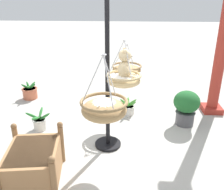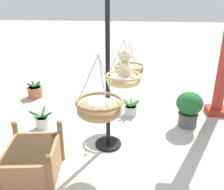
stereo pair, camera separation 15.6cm
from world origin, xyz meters
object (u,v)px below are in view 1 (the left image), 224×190
potted_plant_conical_shrub (40,122)px  teddy_bear (125,66)px  hanging_basket_with_teddy (124,79)px  greenhouse_pillar_right (222,45)px  potted_plant_tall_leafy (30,92)px  display_pole_central (108,100)px  hanging_basket_right_low (104,108)px  wooden_planter_box (34,164)px  potted_plant_fern_front (128,108)px  hanging_basket_left_high (127,69)px  potted_plant_small_succulent (186,106)px

potted_plant_conical_shrub → teddy_bear: bearing=69.6°
hanging_basket_with_teddy → greenhouse_pillar_right: 2.50m
greenhouse_pillar_right → potted_plant_tall_leafy: greenhouse_pillar_right is taller
display_pole_central → hanging_basket_right_low: 1.32m
greenhouse_pillar_right → potted_plant_conical_shrub: bearing=-73.9°
greenhouse_pillar_right → wooden_planter_box: bearing=-52.3°
wooden_planter_box → potted_plant_tall_leafy: (-2.85, -1.14, -0.11)m
display_pole_central → potted_plant_tall_leafy: display_pole_central is taller
hanging_basket_with_teddy → hanging_basket_right_low: bearing=-9.6°
hanging_basket_with_teddy → potted_plant_fern_front: 1.75m
teddy_bear → hanging_basket_left_high: teddy_bear is taller
teddy_bear → greenhouse_pillar_right: size_ratio=0.15×
teddy_bear → hanging_basket_right_low: hanging_basket_right_low is taller
potted_plant_conical_shrub → potted_plant_small_succulent: bearing=97.9°
teddy_bear → potted_plant_fern_front: bearing=177.4°
teddy_bear → potted_plant_tall_leafy: (-2.07, -2.34, -1.28)m
potted_plant_tall_leafy → potted_plant_conical_shrub: potted_plant_tall_leafy is taller
potted_plant_fern_front → teddy_bear: bearing=-2.6°
potted_plant_fern_front → potted_plant_conical_shrub: size_ratio=0.75×
greenhouse_pillar_right → potted_plant_fern_front: size_ratio=7.66×
teddy_bear → potted_plant_tall_leafy: bearing=-131.4°
wooden_planter_box → potted_plant_fern_front: (-2.14, 1.26, -0.14)m
hanging_basket_with_teddy → potted_plant_small_succulent: hanging_basket_with_teddy is taller
display_pole_central → potted_plant_fern_front: size_ratio=6.65×
hanging_basket_with_teddy → teddy_bear: bearing=90.0°
potted_plant_small_succulent → potted_plant_conical_shrub: bearing=-82.1°
hanging_basket_right_low → display_pole_central: bearing=-177.0°
hanging_basket_with_teddy → potted_plant_conical_shrub: (-0.60, -1.58, -1.09)m
potted_plant_fern_front → hanging_basket_right_low: bearing=-6.3°
display_pole_central → hanging_basket_left_high: 1.04m
hanging_basket_right_low → potted_plant_tall_leafy: (-3.15, -2.14, -1.12)m
hanging_basket_left_high → potted_plant_small_succulent: 1.35m
teddy_bear → wooden_planter_box: (0.78, -1.20, -1.16)m
potted_plant_fern_front → potted_plant_conical_shrub: (0.76, -1.66, 0.02)m
hanging_basket_right_low → potted_plant_tall_leafy: size_ratio=1.75×
hanging_basket_right_low → potted_plant_fern_front: hanging_basket_right_low is taller
hanging_basket_with_teddy → hanging_basket_right_low: 1.10m
potted_plant_tall_leafy → potted_plant_fern_front: bearing=73.6°
hanging_basket_with_teddy → potted_plant_conical_shrub: size_ratio=1.29×
wooden_planter_box → potted_plant_fern_front: wooden_planter_box is taller
hanging_basket_left_high → potted_plant_tall_leafy: hanging_basket_left_high is taller
hanging_basket_left_high → wooden_planter_box: hanging_basket_left_high is taller
greenhouse_pillar_right → potted_plant_fern_front: bearing=-82.3°
hanging_basket_left_high → potted_plant_small_succulent: bearing=82.9°
hanging_basket_with_teddy → display_pole_central: bearing=-121.0°
hanging_basket_right_low → potted_plant_conical_shrub: 2.46m
display_pole_central → potted_plant_fern_front: (-1.21, 0.33, -0.70)m
hanging_basket_right_low → potted_plant_fern_front: size_ratio=1.79×
display_pole_central → greenhouse_pillar_right: bearing=124.0°
display_pole_central → hanging_basket_with_teddy: (0.15, 0.25, 0.41)m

